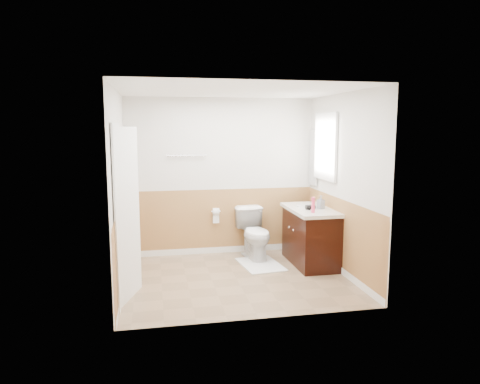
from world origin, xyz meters
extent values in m
plane|color=#8C7051|center=(0.00, 0.00, 0.00)|extent=(3.00, 3.00, 0.00)
plane|color=white|center=(0.00, 0.00, 2.50)|extent=(3.00, 3.00, 0.00)
plane|color=silver|center=(0.00, 1.30, 1.25)|extent=(3.00, 0.00, 3.00)
plane|color=silver|center=(0.00, -1.30, 1.25)|extent=(3.00, 0.00, 3.00)
plane|color=silver|center=(-1.50, 0.00, 1.25)|extent=(0.00, 3.00, 3.00)
plane|color=silver|center=(1.50, 0.00, 1.25)|extent=(0.00, 3.00, 3.00)
plane|color=#AF7446|center=(0.00, 1.29, 0.50)|extent=(3.00, 0.00, 3.00)
plane|color=#AF7446|center=(0.00, -1.29, 0.50)|extent=(3.00, 0.00, 3.00)
plane|color=#AF7446|center=(-1.49, 0.00, 0.50)|extent=(0.00, 2.60, 2.60)
plane|color=#AF7446|center=(1.49, 0.00, 0.50)|extent=(0.00, 2.60, 2.60)
imported|color=white|center=(0.46, 0.88, 0.39)|extent=(0.53, 0.82, 0.79)
cube|color=white|center=(0.46, 0.50, 0.01)|extent=(0.64, 0.86, 0.02)
cube|color=black|center=(1.21, 0.44, 0.40)|extent=(0.55, 1.10, 0.80)
sphere|color=silver|center=(0.91, 0.34, 0.55)|extent=(0.03, 0.03, 0.03)
sphere|color=#B7B6BD|center=(0.91, 0.54, 0.55)|extent=(0.03, 0.03, 0.03)
cube|color=silver|center=(1.20, 0.44, 0.83)|extent=(0.60, 1.15, 0.05)
cylinder|color=silver|center=(1.21, 0.59, 0.86)|extent=(0.36, 0.36, 0.02)
cylinder|color=silver|center=(1.39, 0.59, 0.92)|extent=(0.02, 0.02, 0.14)
cylinder|color=#E33A61|center=(1.11, 0.10, 0.96)|extent=(0.05, 0.05, 0.22)
imported|color=gray|center=(1.33, 0.37, 0.95)|extent=(0.11, 0.11, 0.20)
cylinder|color=black|center=(1.16, 0.34, 0.89)|extent=(0.14, 0.07, 0.07)
cylinder|color=black|center=(1.13, 0.30, 0.86)|extent=(0.03, 0.03, 0.07)
cube|color=silver|center=(1.48, 1.10, 1.55)|extent=(0.02, 0.35, 0.90)
cube|color=white|center=(1.47, 0.59, 1.75)|extent=(0.04, 0.80, 1.00)
cube|color=white|center=(1.49, 0.59, 1.75)|extent=(0.01, 0.70, 0.90)
cube|color=white|center=(-1.40, -0.45, 1.02)|extent=(0.29, 0.78, 2.04)
cube|color=white|center=(-1.48, -0.45, 1.03)|extent=(0.02, 0.92, 2.10)
sphere|color=silver|center=(-1.34, -0.12, 0.95)|extent=(0.06, 0.06, 0.06)
cylinder|color=silver|center=(-0.55, 1.25, 1.60)|extent=(0.62, 0.02, 0.02)
cylinder|color=silver|center=(-0.10, 1.23, 0.70)|extent=(0.14, 0.02, 0.02)
cylinder|color=white|center=(-0.10, 1.23, 0.70)|extent=(0.10, 0.11, 0.11)
cube|color=white|center=(-0.10, 1.23, 0.59)|extent=(0.10, 0.01, 0.16)
camera|label=1|loc=(-1.06, -5.64, 2.02)|focal=32.93mm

